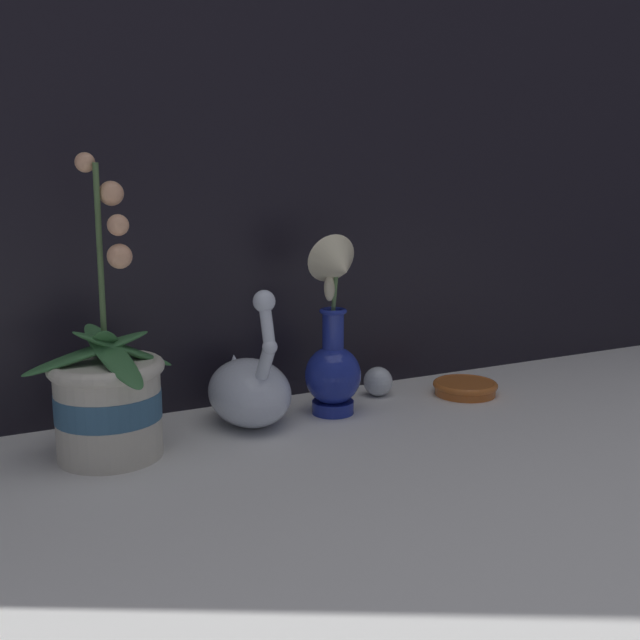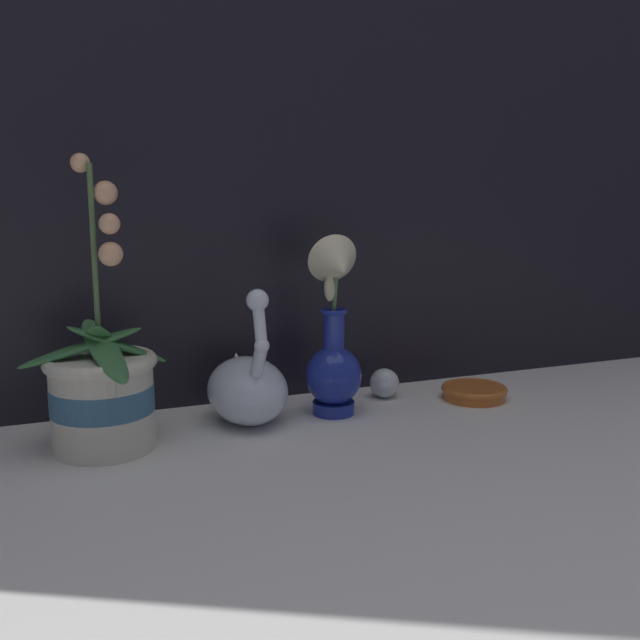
{
  "view_description": "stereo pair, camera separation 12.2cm",
  "coord_description": "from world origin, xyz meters",
  "px_view_note": "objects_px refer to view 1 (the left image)",
  "views": [
    {
      "loc": [
        -0.5,
        -0.94,
        0.39
      ],
      "look_at": [
        0.04,
        0.13,
        0.16
      ],
      "focal_mm": 42.0,
      "sensor_mm": 36.0,
      "label": 1
    },
    {
      "loc": [
        -0.39,
        -0.99,
        0.39
      ],
      "look_at": [
        0.04,
        0.13,
        0.16
      ],
      "focal_mm": 42.0,
      "sensor_mm": 36.0,
      "label": 2
    }
  ],
  "objects_px": {
    "swan_figurine": "(249,388)",
    "blue_vase": "(334,345)",
    "orchid_potted_plant": "(108,395)",
    "amber_dish": "(465,387)",
    "glass_sphere": "(378,381)"
  },
  "relations": [
    {
      "from": "orchid_potted_plant",
      "to": "blue_vase",
      "type": "relative_size",
      "value": 1.41
    },
    {
      "from": "glass_sphere",
      "to": "amber_dish",
      "type": "distance_m",
      "value": 0.16
    },
    {
      "from": "orchid_potted_plant",
      "to": "amber_dish",
      "type": "distance_m",
      "value": 0.64
    },
    {
      "from": "orchid_potted_plant",
      "to": "amber_dish",
      "type": "relative_size",
      "value": 3.6
    },
    {
      "from": "blue_vase",
      "to": "glass_sphere",
      "type": "bearing_deg",
      "value": 25.63
    },
    {
      "from": "blue_vase",
      "to": "amber_dish",
      "type": "bearing_deg",
      "value": -1.65
    },
    {
      "from": "swan_figurine",
      "to": "blue_vase",
      "type": "distance_m",
      "value": 0.16
    },
    {
      "from": "glass_sphere",
      "to": "amber_dish",
      "type": "bearing_deg",
      "value": -24.02
    },
    {
      "from": "glass_sphere",
      "to": "swan_figurine",
      "type": "bearing_deg",
      "value": -171.1
    },
    {
      "from": "orchid_potted_plant",
      "to": "amber_dish",
      "type": "height_order",
      "value": "orchid_potted_plant"
    },
    {
      "from": "orchid_potted_plant",
      "to": "glass_sphere",
      "type": "bearing_deg",
      "value": 9.77
    },
    {
      "from": "swan_figurine",
      "to": "blue_vase",
      "type": "xyz_separation_m",
      "value": [
        0.15,
        -0.02,
        0.06
      ]
    },
    {
      "from": "glass_sphere",
      "to": "orchid_potted_plant",
      "type": "bearing_deg",
      "value": -170.23
    },
    {
      "from": "orchid_potted_plant",
      "to": "swan_figurine",
      "type": "bearing_deg",
      "value": 10.79
    },
    {
      "from": "amber_dish",
      "to": "blue_vase",
      "type": "bearing_deg",
      "value": 178.35
    }
  ]
}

